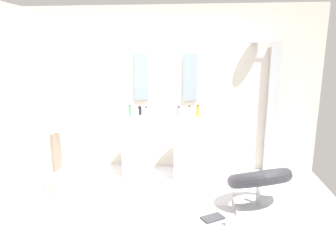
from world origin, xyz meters
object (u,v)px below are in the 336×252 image
at_px(magazine_charcoal, 213,218).
at_px(soap_bottle_green, 130,112).
at_px(soap_bottle_grey, 179,113).
at_px(soap_bottle_white, 189,111).
at_px(soap_bottle_black, 140,111).
at_px(pedestal_sink_right, 188,146).
at_px(shower_column, 271,106).
at_px(soap_bottle_clear, 146,112).
at_px(towel_rack, 54,152).
at_px(soap_bottle_amber, 198,112).
at_px(coffee_mug, 229,222).
at_px(lounge_chair, 259,182).
at_px(pedestal_sink_left, 137,145).

xyz_separation_m(magazine_charcoal, soap_bottle_green, (-1.22, 1.18, 1.00)).
xyz_separation_m(soap_bottle_grey, soap_bottle_white, (0.15, 0.19, -0.01)).
height_order(magazine_charcoal, soap_bottle_black, soap_bottle_black).
distance_m(magazine_charcoal, soap_bottle_black, 2.05).
distance_m(pedestal_sink_right, soap_bottle_black, 0.94).
relative_size(shower_column, soap_bottle_clear, 14.17).
relative_size(shower_column, towel_rack, 2.16).
distance_m(soap_bottle_clear, soap_bottle_green, 0.28).
bearing_deg(soap_bottle_amber, shower_column, 15.31).
height_order(coffee_mug, soap_bottle_grey, soap_bottle_grey).
distance_m(lounge_chair, magazine_charcoal, 0.73).
height_order(towel_rack, soap_bottle_green, soap_bottle_green).
bearing_deg(pedestal_sink_left, soap_bottle_green, -134.49).
bearing_deg(soap_bottle_grey, pedestal_sink_right, 15.65).
height_order(pedestal_sink_right, shower_column, shower_column).
bearing_deg(coffee_mug, lounge_chair, 50.30).
height_order(pedestal_sink_left, shower_column, shower_column).
xyz_separation_m(pedestal_sink_left, pedestal_sink_right, (0.79, 0.00, 0.00)).
bearing_deg(soap_bottle_grey, towel_rack, -151.01).
height_order(shower_column, soap_bottle_white, shower_column).
bearing_deg(soap_bottle_white, coffee_mug, -71.75).
xyz_separation_m(pedestal_sink_right, soap_bottle_black, (-0.77, 0.16, 0.51)).
height_order(coffee_mug, soap_bottle_black, soap_bottle_black).
relative_size(shower_column, soap_bottle_white, 13.05).
xyz_separation_m(soap_bottle_clear, soap_bottle_white, (0.66, 0.06, 0.01)).
bearing_deg(soap_bottle_white, towel_rack, -148.23).
height_order(magazine_charcoal, soap_bottle_amber, soap_bottle_amber).
bearing_deg(soap_bottle_black, coffee_mug, -50.46).
bearing_deg(soap_bottle_white, pedestal_sink_right, -91.54).
xyz_separation_m(soap_bottle_amber, soap_bottle_green, (-1.01, -0.14, 0.00)).
distance_m(pedestal_sink_right, lounge_chair, 1.31).
bearing_deg(coffee_mug, soap_bottle_grey, 115.93).
bearing_deg(lounge_chair, magazine_charcoal, -149.38).
distance_m(magazine_charcoal, coffee_mug, 0.22).
height_order(soap_bottle_clear, soap_bottle_white, soap_bottle_white).
xyz_separation_m(lounge_chair, towel_rack, (-2.60, 0.03, 0.28)).
height_order(towel_rack, soap_bottle_clear, soap_bottle_clear).
bearing_deg(shower_column, towel_rack, -156.87).
xyz_separation_m(shower_column, soap_bottle_grey, (-1.41, -0.40, -0.06)).
xyz_separation_m(shower_column, soap_bottle_black, (-2.03, -0.21, -0.08)).
distance_m(pedestal_sink_right, soap_bottle_amber, 0.55).
relative_size(pedestal_sink_right, soap_bottle_clear, 7.16).
height_order(pedestal_sink_left, soap_bottle_grey, soap_bottle_grey).
height_order(soap_bottle_clear, soap_bottle_amber, soap_bottle_amber).
height_order(soap_bottle_black, soap_bottle_white, soap_bottle_white).
relative_size(shower_column, soap_bottle_amber, 10.75).
height_order(shower_column, magazine_charcoal, shower_column).
bearing_deg(lounge_chair, soap_bottle_grey, 139.67).
bearing_deg(soap_bottle_grey, soap_bottle_black, 162.54).
bearing_deg(pedestal_sink_right, soap_bottle_white, 88.46).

